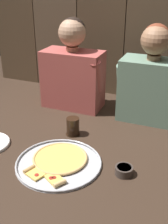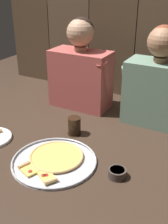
{
  "view_description": "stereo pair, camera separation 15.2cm",
  "coord_description": "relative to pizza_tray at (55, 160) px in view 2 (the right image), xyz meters",
  "views": [
    {
      "loc": [
        0.5,
        -1.17,
        0.85
      ],
      "look_at": [
        -0.01,
        0.1,
        0.18
      ],
      "focal_mm": 45.55,
      "sensor_mm": 36.0,
      "label": 1
    },
    {
      "loc": [
        0.64,
        -1.1,
        0.85
      ],
      "look_at": [
        -0.01,
        0.1,
        0.18
      ],
      "focal_mm": 45.55,
      "sensor_mm": 36.0,
      "label": 2
    }
  ],
  "objects": [
    {
      "name": "drinking_glass",
      "position": [
        -0.05,
        0.28,
        0.04
      ],
      "size": [
        0.09,
        0.09,
        0.1
      ],
      "color": "black",
      "rests_on": "ground"
    },
    {
      "name": "diner_right",
      "position": [
        0.31,
        0.65,
        0.26
      ],
      "size": [
        0.41,
        0.22,
        0.6
      ],
      "color": "slate",
      "rests_on": "ground"
    },
    {
      "name": "dipping_bowl",
      "position": [
        0.32,
        0.04,
        0.01
      ],
      "size": [
        0.09,
        0.09,
        0.04
      ],
      "color": "#3D332D",
      "rests_on": "ground"
    },
    {
      "name": "pizza_tray",
      "position": [
        0.0,
        0.0,
        0.0
      ],
      "size": [
        0.43,
        0.43,
        0.03
      ],
      "color": "#B2B2B7",
      "rests_on": "ground"
    },
    {
      "name": "diner_left",
      "position": [
        -0.21,
        0.65,
        0.26
      ],
      "size": [
        0.44,
        0.21,
        0.6
      ],
      "color": "#AD4C47",
      "rests_on": "ground"
    },
    {
      "name": "ground_plane",
      "position": [
        0.05,
        0.14,
        -0.01
      ],
      "size": [
        3.2,
        3.2,
        0.0
      ],
      "primitive_type": "plane",
      "color": "#332319"
    }
  ]
}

